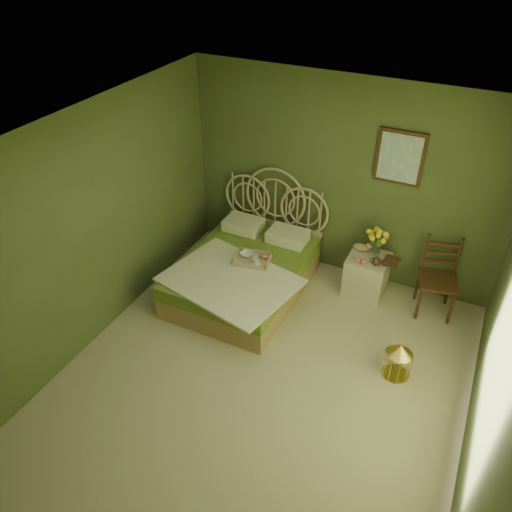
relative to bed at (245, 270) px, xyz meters
The scene contains 14 objects.
floor 1.58m from the bed, 56.32° to the right, with size 4.50×4.50×0.00m, color #C4B88E.
ceiling 2.78m from the bed, 56.32° to the right, with size 4.50×4.50×0.00m, color silver.
wall_back 1.64m from the bed, 48.14° to the left, with size 4.00×4.00×0.00m, color #516535.
wall_left 2.00m from the bed, 131.47° to the right, with size 4.50×4.50×0.00m, color #516535.
wall_right 3.30m from the bed, 24.29° to the right, with size 4.50×4.50×0.00m, color #516535.
wall_art 2.30m from the bed, 31.76° to the left, with size 0.54×0.04×0.64m.
bed is the anchor object (origin of this frame).
nightstand 1.54m from the bed, 23.73° to the left, with size 0.49×0.49×0.97m.
chair 2.36m from the bed, 17.06° to the left, with size 0.52×0.52×0.98m.
birdcage 2.18m from the bed, 15.87° to the right, with size 0.28×0.28×0.42m.
book_lower 1.73m from the bed, 21.56° to the left, with size 0.17×0.22×0.02m, color #381E0F.
book_upper 1.73m from the bed, 21.56° to the left, with size 0.17×0.23×0.02m, color #472819.
cereal_bowl 0.24m from the bed, 64.24° to the left, with size 0.16×0.16×0.04m, color white.
coffee_cup 0.33m from the bed, 24.65° to the right, with size 0.08×0.08×0.08m, color white.
Camera 1 is at (1.49, -3.19, 4.12)m, focal length 35.00 mm.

